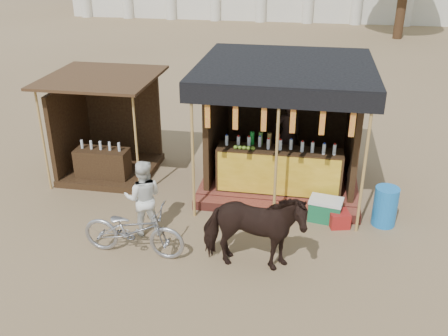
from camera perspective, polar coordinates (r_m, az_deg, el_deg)
ground at (r=8.81m, az=-1.86°, el=-10.89°), size 120.00×120.00×0.00m
main_stall at (r=11.14m, az=6.70°, el=3.06°), size 3.60×3.61×2.78m
secondary_stall at (r=12.03m, az=-13.64°, el=3.32°), size 2.40×2.40×2.38m
cow at (r=8.32m, az=3.32°, el=-7.19°), size 1.76×0.81×1.48m
motorbike at (r=8.94m, az=-10.32°, el=-6.98°), size 1.89×0.74×0.98m
bystander at (r=9.40m, az=-9.20°, el=-3.37°), size 0.82×0.70×1.49m
blue_barrel at (r=10.20m, az=17.94°, el=-4.19°), size 0.53×0.53×0.79m
red_crate at (r=10.03m, az=12.98°, el=-5.66°), size 0.46×0.46×0.31m
cooler at (r=10.13m, az=11.52°, el=-4.67°), size 0.71×0.55×0.46m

